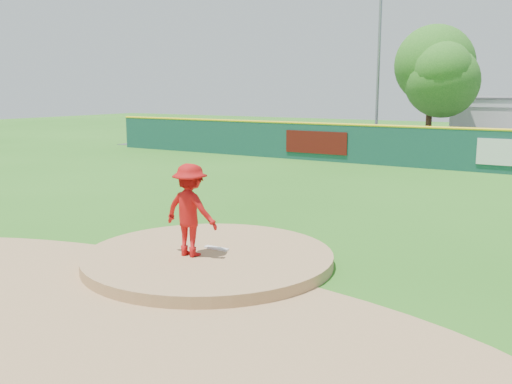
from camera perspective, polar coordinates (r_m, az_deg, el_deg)
The scene contains 12 objects.
ground at distance 12.77m, azimuth -4.76°, elevation -7.11°, with size 120.00×120.00×0.00m, color #286B19.
pitchers_mound at distance 12.77m, azimuth -4.76°, elevation -7.11°, with size 5.50×5.50×0.50m, color #9E774C.
pitching_rubber at distance 12.93m, azimuth -3.99°, elevation -5.64°, with size 0.60×0.15×0.04m, color white.
infield_dirt_arc at distance 10.65m, azimuth -14.57°, elevation -10.97°, with size 15.40×15.40×0.01m, color #9E774C.
parking_lot at distance 37.69m, azimuth 20.47°, elevation 3.80°, with size 44.00×16.00×0.02m, color #38383A.
pitcher at distance 12.29m, azimuth -6.57°, elevation -1.81°, with size 1.29×0.74×2.00m, color #AC0E0E.
van at distance 34.74m, azimuth 21.25°, elevation 4.47°, with size 2.39×5.18×1.44m, color silver.
fence_banners at distance 29.06m, azimuth 14.96°, elevation 4.34°, with size 13.63×0.04×1.20m.
playground_slide at distance 38.53m, azimuth 0.79°, elevation 5.70°, with size 0.97×2.74×1.51m.
outfield_fence at distance 28.85m, azimuth 17.01°, elevation 4.38°, with size 40.00×0.14×2.07m.
deciduous_tree at distance 36.01m, azimuth 17.11°, elevation 10.97°, with size 5.60×5.60×7.36m.
light_pole_left at distance 39.17m, azimuth 12.19°, elevation 13.28°, with size 1.75×0.25×11.00m.
Camera 1 is at (7.29, -9.78, 3.79)m, focal length 40.00 mm.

